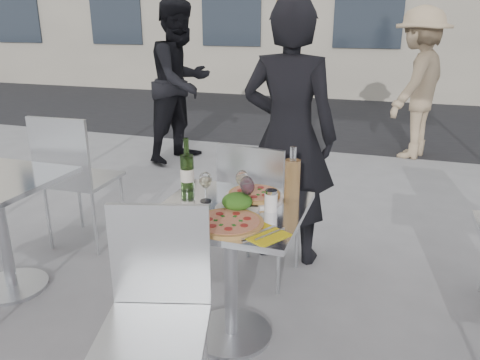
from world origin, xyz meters
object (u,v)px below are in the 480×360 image
(wine_bottle, at_px, (187,171))
(carafe, at_px, (292,179))
(pizza_near, at_px, (228,223))
(wineglass_white_b, at_px, (242,179))
(napkin_right, at_px, (263,234))
(chair_far, at_px, (257,202))
(pedestrian_b, at_px, (417,84))
(wineglass_red_a, at_px, (247,186))
(sugar_shaker, at_px, (271,201))
(napkin_left, at_px, (158,220))
(woman_diner, at_px, (289,136))
(pedestrian_a, at_px, (181,82))
(main_table, at_px, (231,246))
(salad_plate, at_px, (237,203))
(wineglass_red_b, at_px, (248,188))
(chair_near, at_px, (156,301))
(pizza_far, at_px, (254,195))
(wineglass_white_a, at_px, (205,181))
(side_chair_lfar, at_px, (73,171))

(wine_bottle, distance_m, carafe, 0.58)
(pizza_near, height_order, wineglass_white_b, wineglass_white_b)
(carafe, height_order, napkin_right, carafe)
(pizza_near, bearing_deg, chair_far, 96.88)
(pedestrian_b, xyz_separation_m, wineglass_red_a, (-0.88, -4.07, -0.05))
(sugar_shaker, relative_size, napkin_left, 0.50)
(pedestrian_b, bearing_deg, sugar_shaker, 9.98)
(chair_far, xyz_separation_m, pizza_near, (0.09, -0.78, 0.20))
(pizza_near, bearing_deg, napkin_left, -170.61)
(woman_diner, relative_size, sugar_shaker, 16.75)
(pedestrian_a, relative_size, pizza_near, 5.78)
(napkin_left, bearing_deg, wineglass_white_b, 65.73)
(main_table, distance_m, salad_plate, 0.25)
(napkin_right, bearing_deg, carafe, 116.05)
(wineglass_red_b, bearing_deg, pizza_near, -95.72)
(pizza_near, relative_size, carafe, 1.13)
(chair_near, xyz_separation_m, wineglass_red_b, (0.19, 0.61, 0.31))
(pedestrian_a, height_order, napkin_right, pedestrian_a)
(pizza_far, bearing_deg, salad_plate, -99.74)
(wineglass_white_a, distance_m, napkin_left, 0.34)
(pedestrian_a, distance_m, wineglass_white_a, 3.42)
(side_chair_lfar, distance_m, pizza_far, 1.60)
(wineglass_red_a, bearing_deg, wineglass_red_b, -62.94)
(pedestrian_a, xyz_separation_m, wineglass_red_b, (1.80, -3.07, -0.09))
(pizza_near, xyz_separation_m, napkin_right, (0.18, -0.04, -0.01))
(main_table, xyz_separation_m, salad_plate, (0.04, -0.01, 0.25))
(main_table, xyz_separation_m, napkin_right, (0.24, -0.24, 0.21))
(wine_bottle, height_order, wineglass_white_a, wine_bottle)
(chair_far, distance_m, wine_bottle, 0.58)
(napkin_left, distance_m, napkin_right, 0.51)
(wineglass_red_a, bearing_deg, salad_plate, -113.32)
(pizza_far, bearing_deg, chair_near, -103.65)
(woman_diner, relative_size, salad_plate, 8.15)
(chair_far, height_order, pedestrian_a, pedestrian_a)
(pizza_far, distance_m, napkin_left, 0.55)
(pizza_near, distance_m, salad_plate, 0.19)
(wine_bottle, relative_size, carafe, 1.02)
(pedestrian_a, bearing_deg, salad_plate, -132.07)
(sugar_shaker, xyz_separation_m, wineglass_white_a, (-0.35, 0.02, 0.06))
(pizza_far, relative_size, wineglass_red_b, 1.98)
(pedestrian_b, relative_size, wineglass_white_a, 11.53)
(woman_diner, height_order, salad_plate, woman_diner)
(side_chair_lfar, xyz_separation_m, pizza_far, (1.52, -0.47, 0.16))
(pedestrian_b, bearing_deg, pizza_near, 8.72)
(pizza_far, height_order, wineglass_red_a, wineglass_red_a)
(woman_diner, xyz_separation_m, sugar_shaker, (0.14, -0.97, -0.09))
(pizza_near, xyz_separation_m, sugar_shaker, (0.14, 0.23, 0.04))
(chair_far, relative_size, carafe, 3.25)
(side_chair_lfar, distance_m, wineglass_white_b, 1.57)
(chair_near, relative_size, wine_bottle, 3.16)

